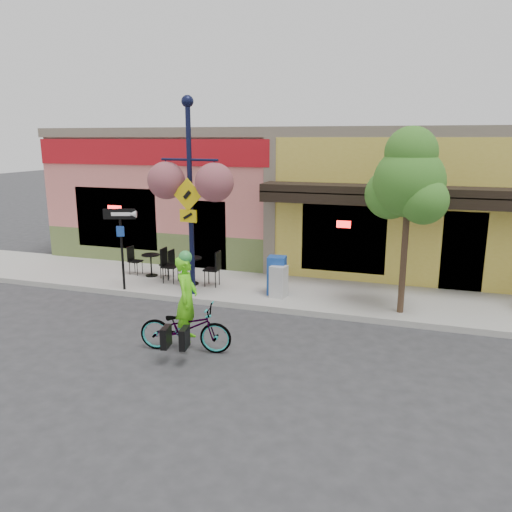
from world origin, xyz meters
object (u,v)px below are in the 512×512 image
at_px(lamp_post, 190,198).
at_px(newspaper_box_grey, 279,282).
at_px(one_way_sign, 122,250).
at_px(building, 328,192).
at_px(cyclist_rider, 187,311).
at_px(bicycle, 185,328).
at_px(street_tree, 406,222).
at_px(newspaper_box_blue, 277,275).

distance_m(lamp_post, newspaper_box_grey, 3.11).
height_order(one_way_sign, newspaper_box_grey, one_way_sign).
bearing_deg(building, cyclist_rider, -96.06).
bearing_deg(bicycle, lamp_post, 13.34).
distance_m(building, street_tree, 7.06).
xyz_separation_m(cyclist_rider, one_way_sign, (-3.29, 2.85, 0.40)).
relative_size(building, newspaper_box_blue, 17.83).
height_order(building, one_way_sign, building).
height_order(lamp_post, street_tree, lamp_post).
bearing_deg(lamp_post, one_way_sign, -168.18).
bearing_deg(building, lamp_post, -109.63).
bearing_deg(street_tree, one_way_sign, -176.56).
height_order(cyclist_rider, street_tree, street_tree).
bearing_deg(lamp_post, street_tree, 7.26).
relative_size(cyclist_rider, one_way_sign, 0.77).
bearing_deg(one_way_sign, building, 39.26).
distance_m(bicycle, newspaper_box_blue, 3.83).
relative_size(building, street_tree, 4.18).
xyz_separation_m(building, cyclist_rider, (-1.03, -9.70, -1.39)).
distance_m(cyclist_rider, newspaper_box_grey, 3.63).
xyz_separation_m(bicycle, newspaper_box_grey, (0.96, 3.50, 0.07)).
bearing_deg(newspaper_box_grey, cyclist_rider, -94.08).
bearing_deg(building, newspaper_box_blue, -92.27).
height_order(building, bicycle, building).
distance_m(building, newspaper_box_blue, 6.18).
relative_size(lamp_post, street_tree, 1.16).
xyz_separation_m(bicycle, one_way_sign, (-3.24, 2.85, 0.77)).
distance_m(one_way_sign, street_tree, 7.35).
height_order(cyclist_rider, one_way_sign, one_way_sign).
relative_size(lamp_post, newspaper_box_blue, 4.96).
bearing_deg(one_way_sign, lamp_post, -11.77).
height_order(newspaper_box_blue, street_tree, street_tree).
distance_m(cyclist_rider, lamp_post, 3.82).
distance_m(lamp_post, one_way_sign, 2.43).
bearing_deg(newspaper_box_blue, newspaper_box_grey, -68.90).
distance_m(bicycle, street_tree, 5.51).
bearing_deg(street_tree, bicycle, -140.71).
height_order(one_way_sign, newspaper_box_blue, one_way_sign).
bearing_deg(bicycle, cyclist_rider, -99.20).
height_order(bicycle, lamp_post, lamp_post).
bearing_deg(street_tree, cyclist_rider, -140.36).
relative_size(cyclist_rider, newspaper_box_blue, 1.68).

